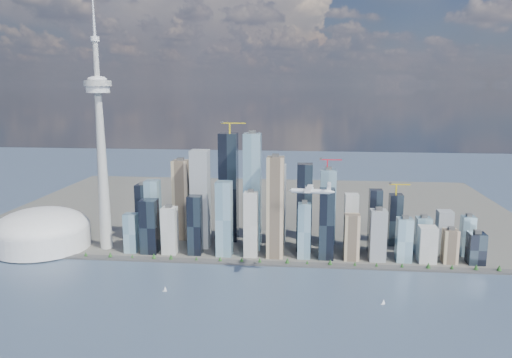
# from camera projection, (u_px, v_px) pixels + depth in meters

# --- Properties ---
(ground) EXTENTS (4000.00, 4000.00, 0.00)m
(ground) POSITION_uv_depth(u_px,v_px,m) (218.00, 321.00, 753.40)
(ground) COLOR #36455F
(ground) RESTS_ON ground
(seawall) EXTENTS (1100.00, 22.00, 4.00)m
(seawall) POSITION_uv_depth(u_px,v_px,m) (240.00, 263.00, 997.47)
(seawall) COLOR #383838
(seawall) RESTS_ON ground
(land) EXTENTS (1400.00, 900.00, 3.00)m
(land) POSITION_uv_depth(u_px,v_px,m) (260.00, 208.00, 1437.55)
(land) COLOR #4C4C47
(land) RESTS_ON ground
(shoreline_trees) EXTENTS (960.53, 7.20, 8.80)m
(shoreline_trees) POSITION_uv_depth(u_px,v_px,m) (240.00, 259.00, 996.21)
(shoreline_trees) COLOR #3F2D1E
(shoreline_trees) RESTS_ON seawall
(skyscraper_cluster) EXTENTS (736.00, 142.00, 270.47)m
(skyscraper_cluster) POSITION_uv_depth(u_px,v_px,m) (273.00, 213.00, 1061.25)
(skyscraper_cluster) COLOR black
(skyscraper_cluster) RESTS_ON land
(needle_tower) EXTENTS (56.00, 56.00, 550.50)m
(needle_tower) POSITION_uv_depth(u_px,v_px,m) (101.00, 141.00, 1042.38)
(needle_tower) COLOR #A3A39E
(needle_tower) RESTS_ON land
(dome_stadium) EXTENTS (200.00, 200.00, 86.00)m
(dome_stadium) POSITION_uv_depth(u_px,v_px,m) (42.00, 231.00, 1082.78)
(dome_stadium) COLOR white
(dome_stadium) RESTS_ON land
(airplane) EXTENTS (79.38, 70.26, 19.34)m
(airplane) POSITION_uv_depth(u_px,v_px,m) (311.00, 191.00, 850.63)
(airplane) COLOR silver
(airplane) RESTS_ON ground
(sailboat_west) EXTENTS (7.73, 2.21, 10.76)m
(sailboat_west) POSITION_uv_depth(u_px,v_px,m) (165.00, 290.00, 861.83)
(sailboat_west) COLOR silver
(sailboat_west) RESTS_ON ground
(sailboat_east) EXTENTS (6.97, 3.08, 9.64)m
(sailboat_east) POSITION_uv_depth(u_px,v_px,m) (383.00, 303.00, 811.46)
(sailboat_east) COLOR silver
(sailboat_east) RESTS_ON ground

